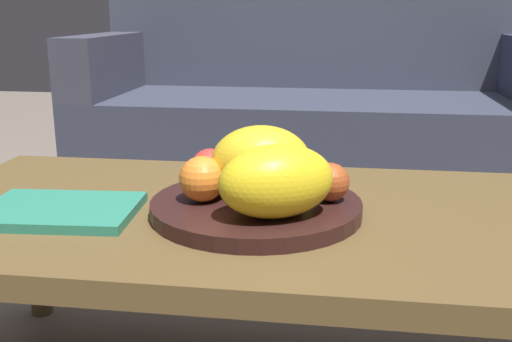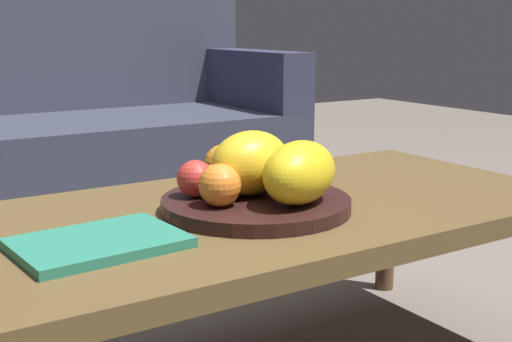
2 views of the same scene
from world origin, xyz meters
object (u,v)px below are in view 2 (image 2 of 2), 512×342
orange_left (224,165)px  orange_front (220,185)px  apple_left (305,172)px  couch (52,145)px  apple_right (261,169)px  apple_front (195,179)px  coffee_table (258,226)px  magazine (98,243)px  fruit_bowl (256,204)px  banana_bunch (239,176)px  melon_large_front (251,163)px  melon_smaller_beside (299,172)px

orange_left → orange_front: bearing=-122.8°
orange_left → apple_left: orange_left is taller
couch → orange_left: couch is taller
orange_left → apple_right: 0.07m
orange_front → orange_left: (0.09, 0.14, 0.00)m
orange_front → apple_front: size_ratio=1.09×
coffee_table → magazine: size_ratio=5.03×
couch → fruit_bowl: bearing=-90.7°
orange_front → banana_bunch: bearing=42.4°
couch → fruit_bowl: couch is taller
melon_large_front → orange_left: 0.10m
coffee_table → melon_smaller_beside: (0.02, -0.10, 0.12)m
couch → coffee_table: bearing=-89.7°
fruit_bowl → melon_large_front: melon_large_front is taller
melon_large_front → magazine: (-0.33, -0.08, -0.08)m
melon_large_front → apple_right: 0.09m
melon_large_front → magazine: melon_large_front is taller
coffee_table → apple_left: (0.10, -0.01, 0.10)m
melon_smaller_beside → coffee_table: bearing=101.6°
melon_smaller_beside → apple_right: (0.03, 0.16, -0.03)m
magazine → banana_bunch: bearing=15.5°
orange_front → fruit_bowl: bearing=11.6°
apple_left → banana_bunch: apple_left is taller
coffee_table → melon_smaller_beside: melon_smaller_beside is taller
apple_front → magazine: apple_front is taller
magazine → fruit_bowl: bearing=4.9°
banana_bunch → melon_large_front: bearing=-88.2°
fruit_bowl → orange_front: 0.10m
melon_large_front → banana_bunch: (-0.00, 0.04, -0.03)m
coffee_table → orange_left: bearing=101.2°
fruit_bowl → melon_large_front: 0.08m
melon_large_front → orange_left: melon_large_front is taller
fruit_bowl → apple_left: (0.12, 0.01, 0.04)m
melon_large_front → orange_left: size_ratio=2.04×
orange_front → magazine: (-0.24, -0.03, -0.05)m
magazine → couch: bearing=72.4°
coffee_table → banana_bunch: (-0.02, 0.04, 0.09)m
couch → orange_left: bearing=-90.6°
coffee_table → orange_front: size_ratio=16.62×
coffee_table → orange_front: (-0.11, -0.04, 0.10)m
melon_smaller_beside → orange_front: melon_smaller_beside is taller
magazine → apple_right: bearing=15.4°
apple_left → orange_front: bearing=-171.4°
orange_front → magazine: orange_front is taller
apple_right → coffee_table: bearing=-126.6°
coffee_table → melon_smaller_beside: 0.16m
orange_front → magazine: 0.24m
fruit_bowl → magazine: (-0.32, -0.05, -0.00)m
melon_large_front → melon_smaller_beside: bearing=-69.7°
banana_bunch → melon_smaller_beside: bearing=-74.6°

